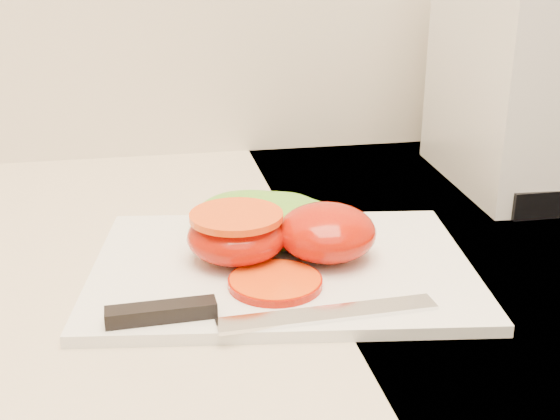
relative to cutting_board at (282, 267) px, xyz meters
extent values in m
cube|color=#BFB095|center=(-0.14, 0.07, -0.02)|extent=(3.92, 0.65, 0.03)
cube|color=silver|center=(0.00, 0.00, 0.00)|extent=(0.36, 0.28, 0.01)
ellipsoid|color=#B51C00|center=(0.04, 0.00, 0.03)|extent=(0.09, 0.09, 0.05)
ellipsoid|color=#B51C00|center=(-0.04, 0.01, 0.03)|extent=(0.09, 0.09, 0.04)
cylinder|color=red|center=(-0.04, 0.01, 0.05)|extent=(0.08, 0.08, 0.01)
cylinder|color=#FD4C0B|center=(-0.01, -0.04, 0.01)|extent=(0.07, 0.07, 0.01)
ellipsoid|color=#71C032|center=(0.00, 0.07, 0.02)|extent=(0.17, 0.15, 0.03)
cube|color=silver|center=(0.02, -0.10, 0.01)|extent=(0.17, 0.03, 0.00)
cube|color=black|center=(-0.11, -0.08, 0.01)|extent=(0.08, 0.02, 0.01)
cube|color=silver|center=(0.35, 0.20, 0.15)|extent=(0.22, 0.26, 0.30)
camera|label=1|loc=(-0.11, -0.55, 0.27)|focal=45.00mm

